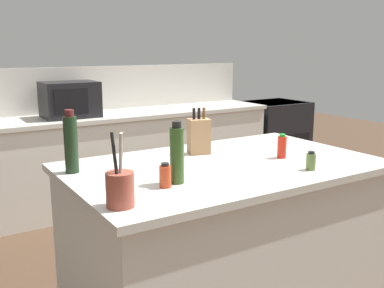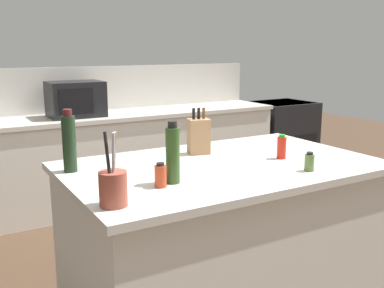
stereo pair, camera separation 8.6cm
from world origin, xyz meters
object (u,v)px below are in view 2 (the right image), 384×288
at_px(spice_jar_paprika, 161,176).
at_px(spice_jar_oregano, 309,162).
at_px(range_oven, 280,137).
at_px(wine_bottle, 69,143).
at_px(olive_oil_bottle, 173,154).
at_px(microwave, 76,99).
at_px(utensil_crock, 113,187).
at_px(hot_sauce_bottle, 282,147).
at_px(knife_block, 199,136).

bearing_deg(spice_jar_paprika, spice_jar_oregano, -10.32).
distance_m(range_oven, wine_bottle, 3.78).
xyz_separation_m(spice_jar_oregano, olive_oil_bottle, (-0.74, 0.18, 0.10)).
bearing_deg(microwave, spice_jar_oregano, -78.18).
relative_size(microwave, wine_bottle, 1.50).
relative_size(utensil_crock, wine_bottle, 0.94).
bearing_deg(microwave, olive_oil_bottle, -94.91).
bearing_deg(hot_sauce_bottle, microwave, 104.57).
xyz_separation_m(range_oven, spice_jar_oregano, (-2.07, -2.56, 0.52)).
distance_m(spice_jar_oregano, olive_oil_bottle, 0.77).
distance_m(microwave, wine_bottle, 2.01).
relative_size(spice_jar_oregano, spice_jar_paprika, 0.87).
bearing_deg(spice_jar_oregano, utensil_crock, 179.23).
xyz_separation_m(knife_block, hot_sauce_bottle, (0.36, -0.36, -0.04)).
distance_m(wine_bottle, olive_oil_bottle, 0.60).
relative_size(microwave, spice_jar_paprika, 4.22).
xyz_separation_m(hot_sauce_bottle, olive_oil_bottle, (-0.80, -0.11, 0.08)).
xyz_separation_m(range_oven, microwave, (-2.60, 0.00, 0.64)).
bearing_deg(olive_oil_bottle, utensil_crock, -156.11).
bearing_deg(utensil_crock, olive_oil_bottle, 23.89).
bearing_deg(olive_oil_bottle, spice_jar_paprika, -160.20).
bearing_deg(knife_block, range_oven, 54.59).
distance_m(knife_block, wine_bottle, 0.81).
height_order(range_oven, spice_jar_oregano, spice_jar_oregano).
relative_size(utensil_crock, spice_jar_oregano, 3.05).
height_order(knife_block, wine_bottle, wine_bottle).
bearing_deg(knife_block, spice_jar_paprika, -120.08).
xyz_separation_m(microwave, knife_block, (0.23, -1.91, -0.06)).
bearing_deg(utensil_crock, spice_jar_oregano, -0.77).
bearing_deg(utensil_crock, wine_bottle, 90.84).
bearing_deg(wine_bottle, olive_oil_bottle, -50.47).
xyz_separation_m(microwave, olive_oil_bottle, (-0.20, -2.38, -0.02)).
xyz_separation_m(spice_jar_oregano, spice_jar_paprika, (-0.82, 0.15, 0.01)).
bearing_deg(range_oven, spice_jar_paprika, -140.13).
relative_size(range_oven, knife_block, 3.17).
height_order(microwave, wine_bottle, wine_bottle).
relative_size(knife_block, utensil_crock, 0.91).
height_order(range_oven, spice_jar_paprika, spice_jar_paprika).
xyz_separation_m(utensil_crock, wine_bottle, (-0.01, 0.63, 0.08)).
height_order(utensil_crock, hot_sauce_bottle, utensil_crock).
relative_size(wine_bottle, spice_jar_paprika, 2.82).
bearing_deg(range_oven, hot_sauce_bottle, -131.47).
bearing_deg(olive_oil_bottle, knife_block, 47.44).
bearing_deg(range_oven, olive_oil_bottle, -139.66).
height_order(hot_sauce_bottle, spice_jar_oregano, hot_sauce_bottle).
relative_size(range_oven, spice_jar_paprika, 7.65).
relative_size(utensil_crock, hot_sauce_bottle, 2.18).
bearing_deg(range_oven, knife_block, -141.14).
bearing_deg(microwave, hot_sauce_bottle, -75.43).
distance_m(hot_sauce_bottle, spice_jar_oregano, 0.29).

